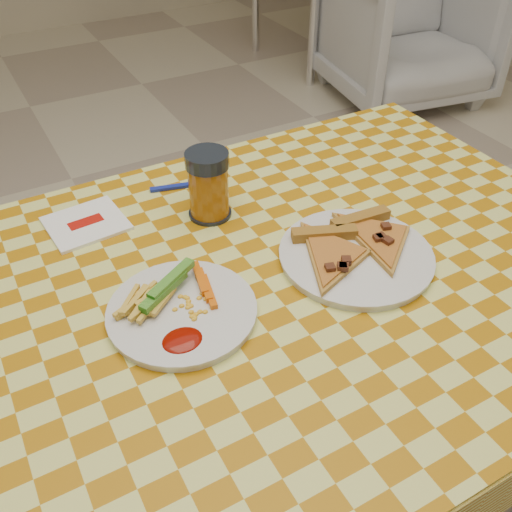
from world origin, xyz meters
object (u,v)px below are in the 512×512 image
object	(u,v)px
plate_left	(182,313)
drink_glass	(208,186)
table	(263,312)
plate_right	(356,257)
bg_chair	(409,24)

from	to	relation	value
plate_left	drink_glass	distance (m)	0.28
table	plate_right	distance (m)	0.19
plate_right	drink_glass	xyz separation A→B (m)	(-0.16, 0.24, 0.06)
table	bg_chair	distance (m)	2.62
plate_right	bg_chair	xyz separation A→B (m)	(1.75, 1.80, -0.35)
drink_glass	plate_left	bearing A→B (deg)	-124.47
table	plate_left	bearing A→B (deg)	-175.68
plate_left	plate_right	distance (m)	0.32
plate_left	plate_right	size ratio (longest dim) A/B	0.87
table	plate_left	xyz separation A→B (m)	(-0.15, -0.01, 0.08)
bg_chair	plate_right	bearing A→B (deg)	-124.75
plate_left	drink_glass	xyz separation A→B (m)	(0.15, 0.22, 0.06)
plate_left	plate_right	world-z (taller)	same
plate_left	bg_chair	xyz separation A→B (m)	(2.06, 1.78, -0.35)
table	bg_chair	world-z (taller)	bg_chair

